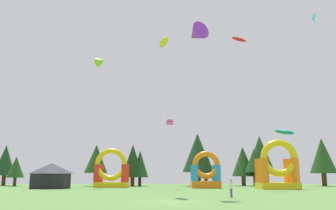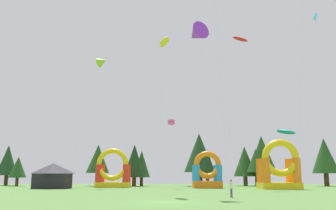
# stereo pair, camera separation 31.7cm
# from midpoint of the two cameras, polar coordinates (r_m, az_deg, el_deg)

# --- Properties ---
(ground_plane) EXTENTS (120.00, 120.00, 0.00)m
(ground_plane) POSITION_cam_midpoint_polar(r_m,az_deg,el_deg) (30.05, -0.37, -15.09)
(ground_plane) COLOR #5B8C42
(kite_purple_delta) EXTENTS (7.45, 5.07, 18.72)m
(kite_purple_delta) POSITION_cam_midpoint_polar(r_m,az_deg,el_deg) (40.93, 4.32, 11.08)
(kite_purple_delta) COLOR purple
(kite_purple_delta) RESTS_ON ground_plane
(kite_pink_box) EXTENTS (2.97, 3.94, 11.27)m
(kite_pink_box) POSITION_cam_midpoint_polar(r_m,az_deg,el_deg) (60.60, 0.28, -2.73)
(kite_pink_box) COLOR #EA599E
(kite_pink_box) RESTS_ON ground_plane
(kite_cyan_diamond) EXTENTS (6.61, 7.67, 26.77)m
(kite_cyan_diamond) POSITION_cam_midpoint_polar(r_m,az_deg,el_deg) (62.00, 22.09, 12.41)
(kite_cyan_diamond) COLOR #19B7CC
(kite_cyan_diamond) RESTS_ON ground_plane
(kite_teal_parafoil) EXTENTS (3.25, 3.31, 9.73)m
(kite_teal_parafoil) POSITION_cam_midpoint_polar(r_m,az_deg,el_deg) (61.17, 17.85, -4.07)
(kite_teal_parafoil) COLOR #0C7F7A
(kite_teal_parafoil) RESTS_ON ground_plane
(kite_lime_delta) EXTENTS (4.90, 8.93, 24.20)m
(kite_lime_delta) POSITION_cam_midpoint_polar(r_m,az_deg,el_deg) (69.57, -10.57, 6.79)
(kite_lime_delta) COLOR #8CD826
(kite_lime_delta) RESTS_ON ground_plane
(kite_red_parafoil) EXTENTS (5.52, 2.73, 25.43)m
(kite_red_parafoil) POSITION_cam_midpoint_polar(r_m,az_deg,el_deg) (63.45, 11.09, 10.13)
(kite_red_parafoil) COLOR red
(kite_red_parafoil) RESTS_ON ground_plane
(kite_yellow_parafoil) EXTENTS (1.75, 5.98, 18.31)m
(kite_yellow_parafoil) POSITION_cam_midpoint_polar(r_m,az_deg,el_deg) (43.95, -0.77, 9.86)
(kite_yellow_parafoil) COLOR yellow
(kite_yellow_parafoil) RESTS_ON ground_plane
(person_midfield) EXTENTS (0.41, 0.41, 1.74)m
(person_midfield) POSITION_cam_midpoint_polar(r_m,az_deg,el_deg) (36.57, 9.79, -12.57)
(person_midfield) COLOR #724C8C
(person_midfield) RESTS_ON ground_plane
(inflatable_blue_arch) EXTENTS (5.83, 3.90, 6.77)m
(inflatable_blue_arch) POSITION_cam_midpoint_polar(r_m,az_deg,el_deg) (65.54, -8.96, -10.58)
(inflatable_blue_arch) COLOR yellow
(inflatable_blue_arch) RESTS_ON ground_plane
(inflatable_yellow_castle) EXTENTS (4.83, 4.11, 6.09)m
(inflatable_yellow_castle) POSITION_cam_midpoint_polar(r_m,az_deg,el_deg) (62.13, 5.93, -10.91)
(inflatable_yellow_castle) COLOR orange
(inflatable_yellow_castle) RESTS_ON ground_plane
(inflatable_red_slide) EXTENTS (6.06, 4.72, 7.64)m
(inflatable_red_slide) POSITION_cam_midpoint_polar(r_m,az_deg,el_deg) (60.12, 16.91, -9.84)
(inflatable_red_slide) COLOR yellow
(inflatable_red_slide) RESTS_ON ground_plane
(festival_tent) EXTENTS (5.28, 4.17, 4.02)m
(festival_tent) POSITION_cam_midpoint_polar(r_m,az_deg,el_deg) (62.01, -17.99, -10.59)
(festival_tent) COLOR black
(festival_tent) RESTS_ON ground_plane
(tree_row_1) EXTENTS (4.26, 4.26, 8.30)m
(tree_row_1) POSITION_cam_midpoint_polar(r_m,az_deg,el_deg) (82.99, -24.28, -7.96)
(tree_row_1) COLOR #4C331E
(tree_row_1) RESTS_ON ground_plane
(tree_row_2) EXTENTS (3.35, 3.35, 5.71)m
(tree_row_2) POSITION_cam_midpoint_polar(r_m,az_deg,el_deg) (77.73, -22.89, -9.04)
(tree_row_2) COLOR #4C331E
(tree_row_2) RESTS_ON ground_plane
(tree_row_3) EXTENTS (4.59, 4.59, 8.14)m
(tree_row_3) POSITION_cam_midpoint_polar(r_m,az_deg,el_deg) (74.11, -11.28, -8.35)
(tree_row_3) COLOR #4C331E
(tree_row_3) RESTS_ON ground_plane
(tree_row_4) EXTENTS (4.29, 4.29, 8.05)m
(tree_row_4) POSITION_cam_midpoint_polar(r_m,az_deg,el_deg) (71.57, -5.60, -8.78)
(tree_row_4) COLOR #4C331E
(tree_row_4) RESTS_ON ground_plane
(tree_row_5) EXTENTS (3.37, 3.37, 6.95)m
(tree_row_5) POSITION_cam_midpoint_polar(r_m,az_deg,el_deg) (72.86, -4.46, -9.27)
(tree_row_5) COLOR #4C331E
(tree_row_5) RESTS_ON ground_plane
(tree_row_6) EXTENTS (6.11, 6.11, 10.37)m
(tree_row_6) POSITION_cam_midpoint_polar(r_m,az_deg,el_deg) (72.79, 4.68, -7.54)
(tree_row_6) COLOR #4C331E
(tree_row_6) RESTS_ON ground_plane
(tree_row_7) EXTENTS (3.57, 3.57, 6.92)m
(tree_row_7) POSITION_cam_midpoint_polar(r_m,az_deg,el_deg) (70.63, 5.95, -9.17)
(tree_row_7) COLOR #4C331E
(tree_row_7) RESTS_ON ground_plane
(tree_row_8) EXTENTS (4.65, 4.65, 7.86)m
(tree_row_8) POSITION_cam_midpoint_polar(r_m,az_deg,el_deg) (75.86, 11.74, -8.74)
(tree_row_8) COLOR #4C331E
(tree_row_8) RESTS_ON ground_plane
(tree_row_9) EXTENTS (3.94, 3.94, 7.34)m
(tree_row_9) POSITION_cam_midpoint_polar(r_m,az_deg,el_deg) (74.20, 13.46, -8.54)
(tree_row_9) COLOR #4C331E
(tree_row_9) RESTS_ON ground_plane
(tree_row_10) EXTENTS (5.62, 5.62, 10.08)m
(tree_row_10) POSITION_cam_midpoint_polar(r_m,az_deg,el_deg) (76.57, 14.31, -7.52)
(tree_row_10) COLOR #4C331E
(tree_row_10) RESTS_ON ground_plane
(tree_row_11) EXTENTS (5.19, 5.19, 9.46)m
(tree_row_11) POSITION_cam_midpoint_polar(r_m,az_deg,el_deg) (79.11, 23.19, -7.38)
(tree_row_11) COLOR #4C331E
(tree_row_11) RESTS_ON ground_plane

